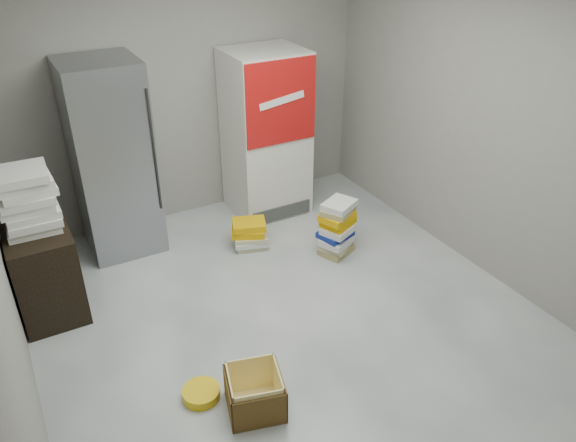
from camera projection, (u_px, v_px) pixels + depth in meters
The scene contains 10 objects.
ground at pixel (304, 336), 4.60m from camera, with size 5.00×5.00×0.00m, color silver.
room_shell at pixel (308, 129), 3.70m from camera, with size 4.04×5.04×2.82m.
steel_fridge at pixel (112, 159), 5.36m from camera, with size 0.70×0.72×1.90m.
coke_cooler at pixel (266, 134), 6.07m from camera, with size 0.80×0.73×1.80m.
wood_shelf at pixel (45, 269), 4.74m from camera, with size 0.50×0.80×0.80m, color black.
supply_box_stack at pixel (28, 200), 4.42m from camera, with size 0.45×0.44×0.52m.
phonebook_stack_main at pixel (337, 228), 5.54m from camera, with size 0.42×0.39×0.58m.
phonebook_stack_side at pixel (250, 234), 5.72m from camera, with size 0.43×0.39×0.29m.
cardboard_box at pixel (255, 394), 3.90m from camera, with size 0.47×0.47×0.31m.
bucket_lid at pixel (201, 393), 4.03m from camera, with size 0.27×0.27×0.07m, color yellow.
Camera 1 is at (-1.81, -3.01, 3.12)m, focal length 35.00 mm.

